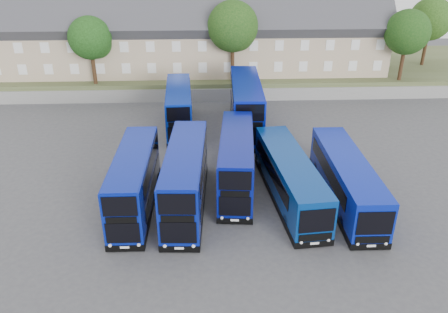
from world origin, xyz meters
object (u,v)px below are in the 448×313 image
at_px(dd_front_mid, 186,179).
at_px(tree_east, 408,34).
at_px(dd_front_left, 135,183).
at_px(tree_west, 92,39).
at_px(coach_east_a, 289,179).
at_px(tree_far, 431,21).
at_px(tree_mid, 234,28).

bearing_deg(dd_front_mid, tree_east, 46.75).
height_order(dd_front_left, tree_west, tree_west).
xyz_separation_m(dd_front_left, dd_front_mid, (3.50, 0.08, 0.12)).
bearing_deg(dd_front_mid, dd_front_left, -175.80).
bearing_deg(tree_east, tree_west, -180.00).
relative_size(tree_west, tree_east, 0.94).
bearing_deg(dd_front_mid, coach_east_a, 7.93).
height_order(tree_west, tree_east, tree_east).
bearing_deg(tree_far, tree_west, -170.54).
relative_size(dd_front_mid, tree_mid, 1.19).
bearing_deg(coach_east_a, tree_west, 123.13).
height_order(tree_mid, tree_east, tree_mid).
bearing_deg(tree_mid, tree_east, -1.43).
bearing_deg(coach_east_a, tree_east, 47.55).
distance_m(dd_front_left, tree_mid, 26.52).
distance_m(dd_front_left, coach_east_a, 10.85).
bearing_deg(dd_front_left, dd_front_mid, 1.70).
distance_m(dd_front_mid, tree_far, 43.97).
bearing_deg(dd_front_mid, tree_far, 47.92).
relative_size(coach_east_a, tree_east, 1.48).
relative_size(coach_east_a, tree_mid, 1.31).
height_order(coach_east_a, tree_far, tree_far).
bearing_deg(dd_front_left, tree_east, 40.60).
bearing_deg(dd_front_mid, tree_mid, 81.69).
distance_m(tree_west, tree_mid, 16.04).
bearing_deg(tree_east, tree_far, 49.40).
height_order(coach_east_a, tree_mid, tree_mid).
relative_size(dd_front_mid, tree_west, 1.43).
bearing_deg(dd_front_mid, tree_west, 118.00).
height_order(tree_mid, tree_far, tree_mid).
relative_size(dd_front_mid, coach_east_a, 0.90).
distance_m(tree_mid, tree_far, 26.80).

